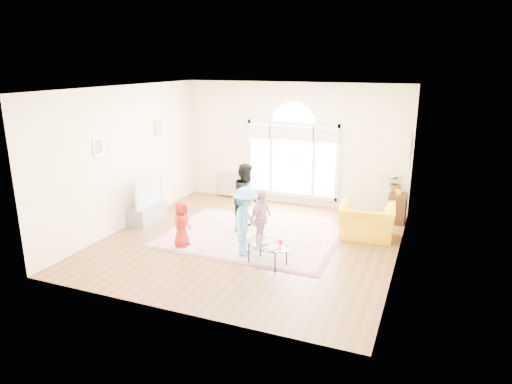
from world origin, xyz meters
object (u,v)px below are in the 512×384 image
at_px(armchair, 367,222).
at_px(tv_console, 148,213).
at_px(television, 146,191).
at_px(area_rug, 250,236).
at_px(coffee_table, 268,245).

bearing_deg(armchair, tv_console, 4.46).
relative_size(tv_console, armchair, 0.87).
height_order(tv_console, television, television).
bearing_deg(television, tv_console, -180.00).
height_order(area_rug, tv_console, tv_console).
xyz_separation_m(television, armchair, (5.01, 0.89, -0.38)).
height_order(coffee_table, armchair, armchair).
xyz_separation_m(area_rug, coffee_table, (0.86, -1.20, 0.39)).
distance_m(television, coffee_table, 3.72).
bearing_deg(area_rug, tv_console, -179.64).
bearing_deg(coffee_table, television, 178.19).
bearing_deg(tv_console, area_rug, 0.36).
height_order(area_rug, television, television).
relative_size(coffee_table, armchair, 0.98).
bearing_deg(coffee_table, tv_console, 178.23).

